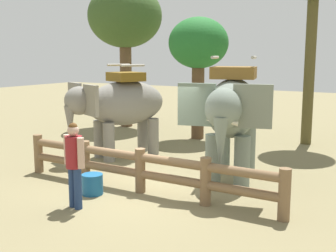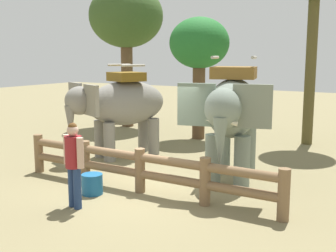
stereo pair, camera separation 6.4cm
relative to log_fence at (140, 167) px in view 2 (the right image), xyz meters
name	(u,v)px [view 2 (the right image)]	position (x,y,z in m)	size (l,w,h in m)	color
ground_plane	(146,189)	(0.00, 0.24, -0.61)	(60.00, 60.00, 0.00)	olive
log_fence	(140,167)	(0.00, 0.00, 0.00)	(7.06, 0.34, 1.05)	brown
elephant_near_left	(121,105)	(-2.55, 2.67, 1.03)	(2.61, 3.45, 2.92)	gray
elephant_center	(232,111)	(1.43, 2.05, 1.18)	(2.44, 3.80, 3.18)	slate
tourist_woman_in_black	(74,159)	(-0.60, -1.57, 0.45)	(0.63, 0.43, 1.83)	navy
tree_back_center	(126,18)	(-5.86, 7.58, 4.16)	(3.23, 3.23, 6.24)	brown
tree_far_right	(199,47)	(-1.80, 6.62, 2.89)	(2.25, 2.25, 4.60)	brown
feed_bucket	(92,184)	(-0.87, -0.69, -0.37)	(0.49, 0.49, 0.48)	#19598C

